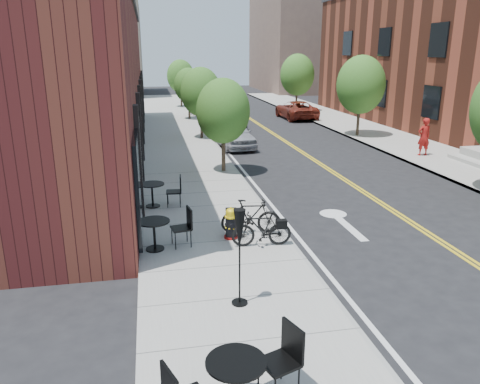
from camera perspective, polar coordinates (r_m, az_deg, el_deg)
ground at (r=11.60m, az=8.14°, el=-8.60°), size 120.00×120.00×0.00m
sidewalk_near at (r=20.51m, az=-6.31°, el=2.95°), size 4.00×70.00×0.12m
sidewalk_far at (r=24.55m, az=22.89°, el=4.02°), size 4.00×70.00×0.12m
building_near at (r=24.08m, az=-18.44°, el=12.56°), size 5.00×28.00×7.00m
bg_building_left at (r=58.03m, az=-16.06°, el=16.27°), size 8.00×14.00×10.00m
bg_building_right at (r=62.99m, az=7.43°, el=17.67°), size 10.00×16.00×12.00m
tree_near_a at (r=19.24m, az=-2.08°, el=9.83°), size 2.20×2.20×3.81m
tree_near_b at (r=27.12m, az=-4.80°, el=12.06°), size 2.30×2.30×3.98m
tree_near_c at (r=35.07m, az=-6.29°, el=12.79°), size 2.10×2.10×3.67m
tree_near_d at (r=43.02m, az=-7.26°, el=13.84°), size 2.40×2.40×4.11m
tree_far_b at (r=28.65m, az=14.50°, el=12.54°), size 2.80×2.80×4.62m
tree_far_c at (r=39.82m, az=7.00°, el=14.00°), size 2.80×2.80×4.62m
fire_hydrant at (r=12.50m, az=-1.10°, el=-3.85°), size 0.47×0.47×0.87m
bicycle_left at (r=12.00m, az=2.64°, el=-4.51°), size 1.58×0.55×0.93m
bicycle_right at (r=12.79m, az=1.31°, el=-3.00°), size 1.68×0.69×0.98m
bistro_set_a at (r=6.88m, az=-0.48°, el=-21.80°), size 2.00×1.15×1.05m
bistro_set_b at (r=11.95m, az=-10.42°, el=-4.67°), size 1.90×0.93×1.00m
bistro_set_c at (r=15.24m, az=-10.66°, el=0.05°), size 1.87×0.86×1.00m
patio_umbrella at (r=8.95m, az=-0.05°, el=-5.53°), size 0.32×0.32×1.98m
parked_car_a at (r=25.05m, az=-0.80°, el=7.08°), size 2.04×4.26×1.41m
parked_car_b at (r=31.97m, az=-1.64°, el=9.37°), size 1.93×4.90×1.59m
parked_car_c at (r=39.06m, az=-4.61°, el=10.50°), size 2.42×4.82×1.34m
parked_car_far at (r=36.11m, az=6.85°, el=9.92°), size 2.33×4.88×1.35m
pedestrian at (r=24.10m, az=21.51°, el=6.28°), size 0.68×0.46×1.79m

